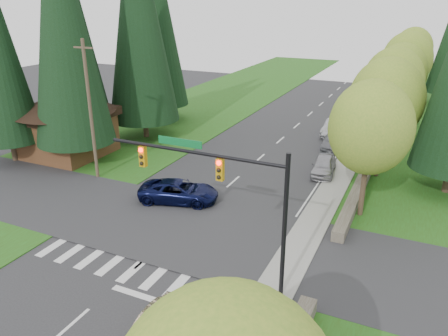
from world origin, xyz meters
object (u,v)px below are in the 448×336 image
Objects in this scene: suv_navy at (179,191)px; parked_car_c at (334,128)px; parked_car_a at (324,166)px; parked_car_b at (333,141)px; parked_car_e at (360,98)px; parked_car_d at (363,106)px.

parked_car_c is at bearing -33.87° from suv_navy.
parked_car_c reaches higher than parked_car_a.
parked_car_a is at bearing -79.36° from parked_car_c.
suv_navy is 1.15× the size of parked_car_b.
parked_car_c is (-1.40, 10.45, 0.07)m from parked_car_a.
parked_car_c reaches higher than parked_car_e.
parked_car_e is (6.25, 34.50, 0.02)m from suv_navy.
parked_car_b is (6.89, 15.19, -0.06)m from suv_navy.
parked_car_c reaches higher than parked_car_b.
suv_navy is 20.16m from parked_car_c.
parked_car_d reaches higher than parked_car_c.
parked_car_a is at bearing -85.55° from parked_car_d.
parked_car_c is at bearing -86.80° from parked_car_e.
parked_car_d is (0.39, 14.28, 0.16)m from parked_car_b.
parked_car_c is 0.90× the size of parked_car_e.
parked_car_d is 5.12m from parked_car_e.
parked_car_d reaches higher than parked_car_e.
parked_car_e is (-1.03, 5.02, -0.07)m from parked_car_d.
suv_navy is at bearing -137.18° from parked_car_a.
suv_navy is at bearing -96.51° from parked_car_e.
suv_navy is at bearing -104.60° from parked_car_c.
parked_car_c is at bearing -92.71° from parked_car_d.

